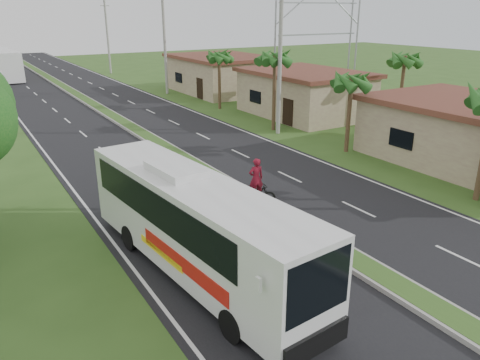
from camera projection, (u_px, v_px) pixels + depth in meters
ground at (392, 286)px, 14.91m from camera, size 180.00×180.00×0.00m
road_asphalt at (156, 143)px, 30.95m from camera, size 14.00×160.00×0.02m
median_strip at (156, 142)px, 30.92m from camera, size 1.20×160.00×0.18m
lane_edge_left at (49, 159)px, 27.67m from camera, size 0.12×160.00×0.01m
lane_edge_right at (242, 131)px, 34.24m from camera, size 0.12×160.00×0.01m
shop_mid at (304, 93)px, 38.79m from camera, size 7.60×10.60×3.67m
shop_far at (222, 74)px, 49.99m from camera, size 8.60×11.60×3.82m
palm_verge_b at (352, 81)px, 27.66m from camera, size 2.40×2.40×5.05m
palm_verge_c at (275, 58)px, 32.72m from camera, size 2.40×2.40×5.85m
palm_verge_d at (219, 56)px, 40.38m from camera, size 2.40×2.40×5.25m
palm_behind_shop at (405, 60)px, 33.84m from camera, size 2.40×2.40×5.65m
utility_pole_b at (280, 42)px, 31.37m from camera, size 3.20×0.28×12.00m
utility_pole_c at (164, 38)px, 47.62m from camera, size 1.60×0.28×11.00m
utility_pole_d at (107, 33)px, 63.75m from camera, size 1.60×0.28×10.50m
billboard_lattice at (318, 26)px, 47.43m from camera, size 10.18×1.18×12.07m
coach_bus_main at (194, 220)px, 14.99m from camera, size 3.31×11.04×3.51m
coach_bus_far at (2, 63)px, 59.45m from camera, size 3.50×12.61×3.63m
motorcyclist at (256, 192)px, 20.35m from camera, size 2.00×0.87×2.36m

